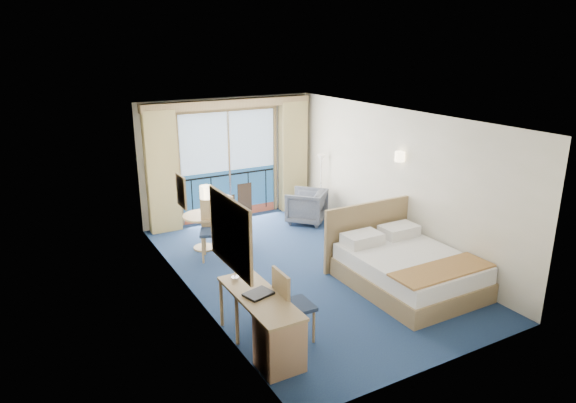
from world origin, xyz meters
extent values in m
plane|color=navy|center=(0.00, 0.00, 0.00)|extent=(6.50, 6.50, 0.00)
cube|color=beige|center=(0.00, 3.26, 1.35)|extent=(4.00, 0.02, 2.70)
cube|color=beige|center=(0.00, -3.26, 1.35)|extent=(4.00, 0.02, 2.70)
cube|color=beige|center=(-2.01, 0.00, 1.35)|extent=(0.02, 6.50, 2.70)
cube|color=beige|center=(2.01, 0.00, 1.35)|extent=(0.02, 6.50, 2.70)
cube|color=white|center=(0.00, 0.00, 2.71)|extent=(4.00, 6.50, 0.02)
cube|color=navy|center=(0.00, 3.22, 0.56)|extent=(2.20, 0.02, 1.08)
cube|color=#A3BBD6|center=(0.00, 3.22, 1.76)|extent=(2.20, 0.02, 1.32)
cube|color=brown|center=(0.00, 3.22, 0.10)|extent=(2.20, 0.02, 0.20)
cube|color=black|center=(0.00, 3.22, 1.00)|extent=(2.20, 0.02, 0.04)
cube|color=#A28558|center=(0.00, 3.21, 2.46)|extent=(2.36, 0.03, 0.12)
cube|color=#A28558|center=(-1.15, 3.21, 1.20)|extent=(0.06, 0.03, 2.40)
cube|color=#A28558|center=(1.15, 3.21, 1.20)|extent=(0.06, 0.03, 2.40)
cube|color=silver|center=(0.00, 3.21, 1.20)|extent=(0.05, 0.02, 2.40)
cube|color=#3A281A|center=(0.35, 3.21, 0.40)|extent=(0.35, 0.02, 0.70)
cube|color=#3A281A|center=(-0.55, 3.21, 0.40)|extent=(0.35, 0.02, 0.70)
cube|color=#3A281A|center=(-0.05, 3.21, 0.30)|extent=(0.30, 0.02, 0.45)
cube|color=black|center=(-0.90, 3.22, 0.55)|extent=(0.02, 0.01, 0.90)
cube|color=black|center=(-0.45, 3.22, 0.55)|extent=(0.03, 0.01, 0.90)
cube|color=black|center=(0.00, 3.22, 0.55)|extent=(0.03, 0.01, 0.90)
cube|color=black|center=(0.45, 3.22, 0.55)|extent=(0.03, 0.01, 0.90)
cube|color=black|center=(0.90, 3.22, 0.55)|extent=(0.02, 0.01, 0.90)
cube|color=tan|center=(-1.55, 3.07, 1.28)|extent=(0.65, 0.22, 2.55)
cube|color=tan|center=(1.55, 3.07, 1.28)|extent=(0.65, 0.22, 2.55)
cube|color=#A28558|center=(0.00, 3.10, 2.58)|extent=(3.80, 0.25, 0.18)
cube|color=#A28558|center=(-1.98, -1.50, 1.55)|extent=(0.04, 1.25, 0.95)
cube|color=silver|center=(-1.95, -1.50, 1.55)|extent=(0.01, 1.12, 0.82)
cube|color=#A28558|center=(-1.98, 0.45, 1.60)|extent=(0.03, 0.42, 0.52)
cube|color=gray|center=(-1.96, 0.45, 1.60)|extent=(0.01, 0.34, 0.44)
cylinder|color=#FFE5B2|center=(-1.94, -0.60, 1.85)|extent=(0.18, 0.18, 0.18)
cylinder|color=#FFE5B2|center=(1.94, -0.15, 1.85)|extent=(0.18, 0.18, 0.18)
cube|color=#A28558|center=(1.14, -1.47, 0.16)|extent=(1.68, 2.10, 0.32)
cube|color=white|center=(1.14, -1.47, 0.45)|extent=(1.62, 2.04, 0.26)
cube|color=#BC8849|center=(1.14, -2.15, 0.59)|extent=(1.66, 0.58, 0.03)
cube|color=white|center=(0.74, -0.71, 0.67)|extent=(0.65, 0.42, 0.19)
cube|color=white|center=(1.54, -0.71, 0.67)|extent=(0.65, 0.42, 0.19)
cube|color=#A28558|center=(1.14, -0.36, 0.58)|extent=(1.84, 0.06, 1.16)
cube|color=tan|center=(1.74, -0.14, 0.31)|extent=(0.47, 0.45, 0.62)
cube|color=white|center=(1.70, -0.17, 0.66)|extent=(0.22, 0.20, 0.08)
imported|color=#3F444D|center=(1.33, 2.08, 0.37)|extent=(1.12, 1.12, 0.73)
cylinder|color=silver|center=(1.83, 2.28, 0.01)|extent=(0.20, 0.20, 0.03)
cylinder|color=silver|center=(1.83, 2.28, 0.68)|extent=(0.02, 0.02, 1.36)
cone|color=beige|center=(1.83, 2.28, 1.36)|extent=(0.18, 0.18, 0.16)
cube|color=#A28558|center=(-1.72, -1.79, 0.72)|extent=(0.54, 1.57, 0.04)
cube|color=tan|center=(-1.72, -2.33, 0.35)|extent=(0.51, 0.47, 0.70)
cylinder|color=#A28558|center=(-1.96, -1.60, 0.35)|extent=(0.05, 0.05, 0.70)
cylinder|color=#A28558|center=(-1.48, -1.60, 0.35)|extent=(0.05, 0.05, 0.70)
cylinder|color=#A28558|center=(-1.96, -1.06, 0.35)|extent=(0.05, 0.05, 0.70)
cylinder|color=#A28558|center=(-1.48, -1.06, 0.35)|extent=(0.05, 0.05, 0.70)
cube|color=#1B2840|center=(-1.24, -1.87, 0.50)|extent=(0.46, 0.46, 0.05)
cube|color=#A28558|center=(-1.45, -1.87, 0.78)|extent=(0.05, 0.45, 0.53)
cylinder|color=#A28558|center=(-1.06, -2.06, 0.24)|extent=(0.04, 0.04, 0.48)
cylinder|color=#A28558|center=(-1.05, -1.69, 0.24)|extent=(0.04, 0.04, 0.48)
cylinder|color=#A28558|center=(-1.42, -2.05, 0.24)|extent=(0.04, 0.04, 0.48)
cylinder|color=#A28558|center=(-1.41, -1.69, 0.24)|extent=(0.04, 0.04, 0.48)
cube|color=black|center=(-1.72, -1.76, 0.75)|extent=(0.40, 0.34, 0.03)
cylinder|color=silver|center=(-1.80, -1.19, 0.76)|extent=(0.11, 0.11, 0.02)
cylinder|color=silver|center=(-1.80, -1.19, 0.94)|extent=(0.01, 0.01, 0.37)
cone|color=beige|center=(-1.80, -1.19, 1.12)|extent=(0.10, 0.10, 0.09)
cylinder|color=#A28558|center=(-1.19, 1.75, 0.67)|extent=(0.76, 0.76, 0.04)
cylinder|color=#A28558|center=(-1.19, 1.75, 0.33)|extent=(0.08, 0.08, 0.67)
cylinder|color=#A28558|center=(-1.19, 1.75, 0.01)|extent=(0.42, 0.42, 0.03)
cube|color=#1B2840|center=(-0.57, 1.65, 0.52)|extent=(0.56, 0.56, 0.06)
cube|color=#A28558|center=(-0.78, 1.60, 0.81)|extent=(0.15, 0.46, 0.55)
cylinder|color=#A28558|center=(-0.34, 1.51, 0.25)|extent=(0.04, 0.04, 0.50)
cylinder|color=#A28558|center=(-0.43, 1.88, 0.25)|extent=(0.04, 0.04, 0.50)
cylinder|color=#A28558|center=(-0.71, 1.42, 0.25)|extent=(0.04, 0.04, 0.50)
cylinder|color=#A28558|center=(-0.80, 1.79, 0.25)|extent=(0.04, 0.04, 0.50)
cube|color=#1B2840|center=(-1.20, 1.19, 0.52)|extent=(0.62, 0.62, 0.06)
cube|color=#A28558|center=(-1.10, 1.39, 0.82)|extent=(0.44, 0.24, 0.56)
cylinder|color=#A28558|center=(-1.45, 1.10, 0.25)|extent=(0.04, 0.04, 0.50)
cylinder|color=#A28558|center=(-1.10, 0.94, 0.25)|extent=(0.04, 0.04, 0.50)
cylinder|color=#A28558|center=(-1.29, 1.44, 0.25)|extent=(0.04, 0.04, 0.50)
cylinder|color=#A28558|center=(-0.95, 1.28, 0.25)|extent=(0.04, 0.04, 0.50)
camera|label=1|loc=(-4.28, -7.12, 3.86)|focal=32.00mm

